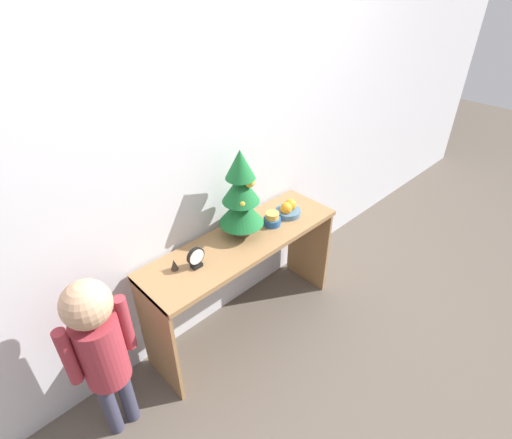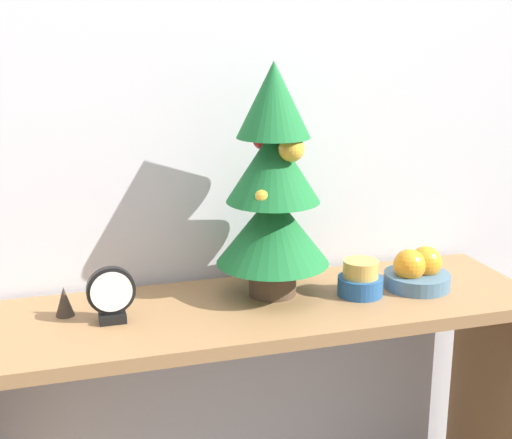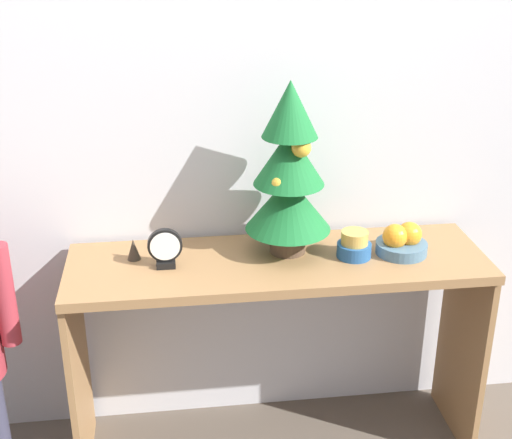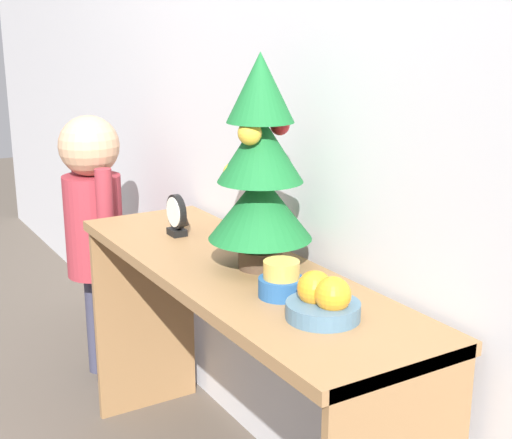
{
  "view_description": "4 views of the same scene",
  "coord_description": "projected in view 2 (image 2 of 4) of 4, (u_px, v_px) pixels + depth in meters",
  "views": [
    {
      "loc": [
        -1.24,
        -1.2,
        2.11
      ],
      "look_at": [
        0.07,
        0.15,
        0.83
      ],
      "focal_mm": 28.0,
      "sensor_mm": 36.0,
      "label": 1
    },
    {
      "loc": [
        -0.45,
        -1.25,
        1.32
      ],
      "look_at": [
        -0.02,
        0.2,
        0.9
      ],
      "focal_mm": 50.0,
      "sensor_mm": 36.0,
      "label": 2
    },
    {
      "loc": [
        -0.32,
        -1.73,
        1.68
      ],
      "look_at": [
        -0.07,
        0.2,
        0.84
      ],
      "focal_mm": 50.0,
      "sensor_mm": 36.0,
      "label": 3
    },
    {
      "loc": [
        1.51,
        -0.65,
        1.3
      ],
      "look_at": [
        0.04,
        0.23,
        0.83
      ],
      "focal_mm": 50.0,
      "sensor_mm": 36.0,
      "label": 4
    }
  ],
  "objects": [
    {
      "name": "desk_clock",
      "position": [
        111.0,
        295.0,
        1.51
      ],
      "size": [
        0.1,
        0.04,
        0.12
      ],
      "color": "black",
      "rests_on": "console_table"
    },
    {
      "name": "console_table",
      "position": [
        263.0,
        364.0,
        1.66
      ],
      "size": [
        1.28,
        0.39,
        0.7
      ],
      "color": "olive",
      "rests_on": "ground_plane"
    },
    {
      "name": "singing_bowl",
      "position": [
        360.0,
        280.0,
        1.67
      ],
      "size": [
        0.11,
        0.11,
        0.08
      ],
      "color": "#235189",
      "rests_on": "console_table"
    },
    {
      "name": "back_wall",
      "position": [
        235.0,
        54.0,
        1.7
      ],
      "size": [
        7.0,
        0.05,
        2.5
      ],
      "primitive_type": "cube",
      "color": "silver",
      "rests_on": "ground_plane"
    },
    {
      "name": "figurine",
      "position": [
        64.0,
        301.0,
        1.55
      ],
      "size": [
        0.04,
        0.04,
        0.07
      ],
      "color": "#382D23",
      "rests_on": "console_table"
    },
    {
      "name": "mini_tree",
      "position": [
        273.0,
        185.0,
        1.61
      ],
      "size": [
        0.26,
        0.26,
        0.54
      ],
      "color": "#4C3828",
      "rests_on": "console_table"
    },
    {
      "name": "fruit_bowl",
      "position": [
        417.0,
        272.0,
        1.72
      ],
      "size": [
        0.16,
        0.16,
        0.1
      ],
      "color": "#476B84",
      "rests_on": "console_table"
    }
  ]
}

